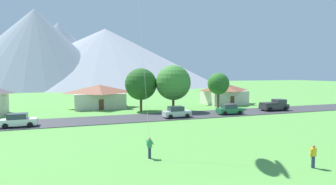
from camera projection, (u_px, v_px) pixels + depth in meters
name	position (u px, v px, depth m)	size (l,w,h in m)	color
road_strip	(135.00, 118.00, 40.24)	(160.00, 7.25, 0.08)	#38383D
mountain_far_east_ridge	(36.00, 48.00, 126.34)	(76.13, 76.13, 37.13)	gray
mountain_far_west_ridge	(106.00, 57.00, 158.19)	(131.16, 131.16, 32.90)	#8E939E
mountain_east_ridge	(59.00, 53.00, 163.89)	(73.71, 73.71, 37.89)	gray
house_left_center	(224.00, 93.00, 59.20)	(9.07, 7.37, 4.61)	beige
house_right_center	(99.00, 96.00, 52.84)	(10.10, 8.43, 4.54)	beige
tree_near_left	(173.00, 83.00, 47.39)	(6.23, 6.23, 8.25)	brown
tree_left_of_center	(141.00, 84.00, 47.76)	(5.69, 5.69, 7.70)	brown
tree_center	(218.00, 84.00, 51.77)	(4.21, 4.21, 6.89)	brown
parked_car_silver_west_end	(176.00, 112.00, 40.71)	(4.22, 2.12, 1.68)	#B7BCC1
parked_car_green_mid_east	(229.00, 109.00, 43.97)	(4.27, 2.22, 1.68)	#237042
parked_car_white_east_end	(19.00, 120.00, 33.61)	(4.20, 2.08, 1.68)	white
pickup_truck_charcoal_west_side	(275.00, 105.00, 48.41)	(5.20, 2.33, 1.99)	#333338
watcher_person	(313.00, 156.00, 19.17)	(0.56, 0.24, 1.68)	navy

